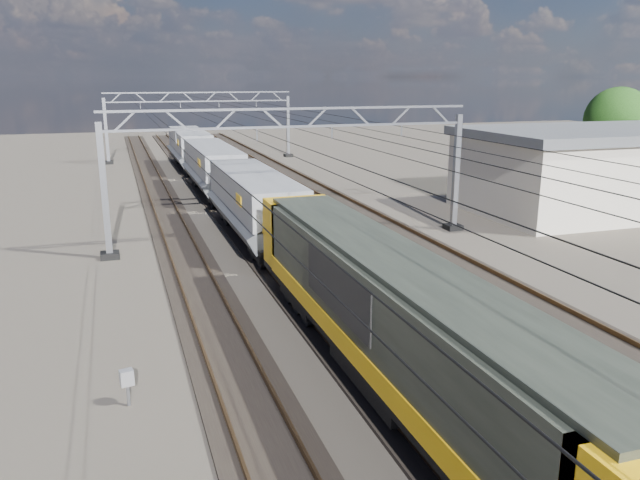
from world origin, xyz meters
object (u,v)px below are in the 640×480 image
object	(u,v)px
catenary_gantry_mid	(296,170)
hopper_wagon_lead	(254,200)
tree_far	(622,123)
industrial_shed	(607,169)
hopper_wagon_mid	(213,166)
trackside_cabinet	(127,379)
catenary_gantry_far	(201,123)
locomotive	(395,316)
hopper_wagon_third	(190,146)

from	to	relation	value
catenary_gantry_mid	hopper_wagon_lead	size ratio (longest dim) A/B	1.53
hopper_wagon_lead	tree_far	size ratio (longest dim) A/B	1.65
tree_far	industrial_shed	bearing A→B (deg)	-136.88
hopper_wagon_lead	industrial_shed	bearing A→B (deg)	2.31
tree_far	hopper_wagon_mid	bearing A→B (deg)	170.44
hopper_wagon_mid	tree_far	world-z (taller)	tree_far
catenary_gantry_mid	trackside_cabinet	size ratio (longest dim) A/B	19.01
catenary_gantry_mid	tree_far	bearing A→B (deg)	17.89
catenary_gantry_mid	trackside_cabinet	xyz separation A→B (m)	(-9.06, -15.04, -3.12)
catenary_gantry_mid	catenary_gantry_far	size ratio (longest dim) A/B	1.00
catenary_gantry_mid	hopper_wagon_lead	distance (m)	2.80
locomotive	industrial_shed	world-z (taller)	industrial_shed
catenary_gantry_far	tree_far	bearing A→B (deg)	-40.85
hopper_wagon_third	trackside_cabinet	bearing A→B (deg)	-99.02
hopper_wagon_lead	trackside_cabinet	size ratio (longest dim) A/B	12.42
catenary_gantry_mid	hopper_wagon_mid	bearing A→B (deg)	97.48
catenary_gantry_far	hopper_wagon_mid	world-z (taller)	catenary_gantry_far
catenary_gantry_mid	tree_far	distance (m)	31.88
catenary_gantry_mid	hopper_wagon_lead	world-z (taller)	catenary_gantry_mid
industrial_shed	tree_far	world-z (taller)	tree_far
hopper_wagon_mid	catenary_gantry_mid	bearing A→B (deg)	-82.52
hopper_wagon_third	hopper_wagon_mid	bearing A→B (deg)	-90.00
tree_far	catenary_gantry_far	bearing A→B (deg)	139.15
tree_far	hopper_wagon_lead	bearing A→B (deg)	-164.84
locomotive	hopper_wagon_mid	xyz separation A→B (m)	(-0.00, 31.90, -0.09)
locomotive	trackside_cabinet	world-z (taller)	locomotive
hopper_wagon_mid	trackside_cabinet	world-z (taller)	hopper_wagon_mid
catenary_gantry_mid	catenary_gantry_far	distance (m)	36.00
locomotive	catenary_gantry_far	bearing A→B (deg)	87.83
industrial_shed	trackside_cabinet	bearing A→B (deg)	-151.25
hopper_wagon_lead	industrial_shed	xyz separation A→B (m)	(24.00, 0.97, 0.49)
catenary_gantry_mid	hopper_wagon_third	distance (m)	29.55
locomotive	industrial_shed	size ratio (longest dim) A/B	1.13
hopper_wagon_lead	hopper_wagon_third	xyz separation A→B (m)	(0.00, 28.40, 0.00)
hopper_wagon_mid	trackside_cabinet	size ratio (longest dim) A/B	12.42
hopper_wagon_mid	hopper_wagon_third	xyz separation A→B (m)	(0.00, 14.20, 0.00)
trackside_cabinet	catenary_gantry_far	bearing A→B (deg)	69.07
catenary_gantry_mid	hopper_wagon_mid	size ratio (longest dim) A/B	1.53
catenary_gantry_far	hopper_wagon_third	xyz separation A→B (m)	(-2.00, -6.57, -1.67)
hopper_wagon_mid	hopper_wagon_third	size ratio (longest dim) A/B	1.00
locomotive	hopper_wagon_lead	distance (m)	17.70
catenary_gantry_mid	hopper_wagon_mid	world-z (taller)	catenary_gantry_mid
catenary_gantry_far	hopper_wagon_lead	xyz separation A→B (m)	(-2.00, -34.97, -1.67)
catenary_gantry_far	trackside_cabinet	world-z (taller)	catenary_gantry_far
catenary_gantry_far	hopper_wagon_mid	distance (m)	20.93
catenary_gantry_mid	tree_far	world-z (taller)	tree_far
catenary_gantry_far	industrial_shed	bearing A→B (deg)	-57.09
hopper_wagon_lead	trackside_cabinet	bearing A→B (deg)	-113.72
catenary_gantry_far	hopper_wagon_third	size ratio (longest dim) A/B	1.53
locomotive	hopper_wagon_lead	bearing A→B (deg)	90.00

